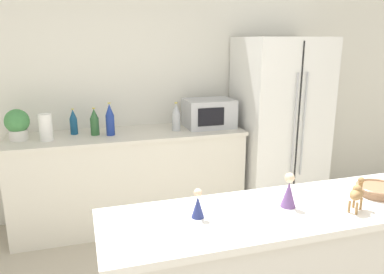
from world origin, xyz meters
The scene contains 14 objects.
wall_back centered at (0.00, 2.73, 1.27)m, with size 8.00×0.06×2.55m.
back_counter centered at (-0.29, 2.40, 0.46)m, with size 2.21×0.63×0.92m.
refrigerator centered at (1.27, 2.32, 0.90)m, with size 0.83×0.76×1.81m.
potted_plant centered at (-1.24, 2.41, 1.07)m, with size 0.21×0.21×0.28m.
paper_towel_roll centered at (-1.01, 2.32, 1.04)m, with size 0.11×0.11×0.24m.
microwave centered at (0.53, 2.42, 1.06)m, with size 0.48×0.37×0.28m.
back_bottle_0 centered at (-0.45, 2.36, 1.07)m, with size 0.08×0.08×0.30m.
back_bottle_1 centered at (-0.78, 2.50, 1.04)m, with size 0.07×0.07×0.24m.
back_bottle_2 centered at (0.17, 2.36, 1.06)m, with size 0.08×0.08×0.28m.
back_bottle_3 centered at (-0.59, 2.41, 1.05)m, with size 0.08×0.08×0.26m.
fruit_bowl centered at (0.76, 0.39, 1.02)m, with size 0.23×0.23×0.05m.
camel_figurine centered at (0.51, 0.26, 1.09)m, with size 0.12×0.11×0.15m.
wise_man_figurine_blue centered at (0.22, 0.39, 1.07)m, with size 0.07×0.07×0.17m.
wise_man_figurine_crimson centered at (-0.23, 0.41, 1.06)m, with size 0.06×0.06×0.14m.
Camera 1 is at (-0.71, -1.07, 1.79)m, focal length 35.00 mm.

